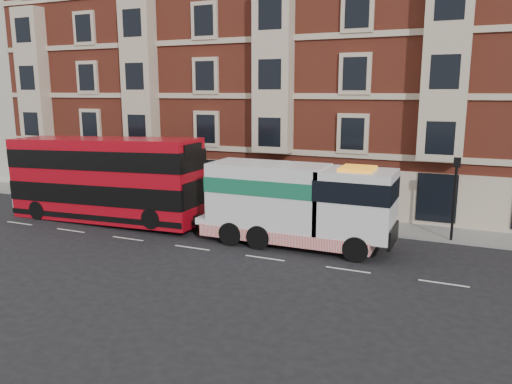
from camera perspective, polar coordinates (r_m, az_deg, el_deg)
ground at (r=25.65m, az=-7.31°, el=-6.34°), size 120.00×120.00×0.00m
sidewalk at (r=32.04m, az=-0.45°, el=-2.50°), size 90.00×3.00×0.15m
victorian_terrace at (r=37.98m, az=5.00°, el=14.83°), size 45.00×12.00×20.40m
lamp_post_west at (r=33.30m, az=-10.87°, el=2.40°), size 0.35×0.15×4.35m
lamp_post_east at (r=27.60m, az=21.76°, el=-0.07°), size 0.35×0.15×4.35m
double_decker_bus at (r=31.29m, az=-16.98°, el=1.54°), size 12.50×2.87×5.06m
tow_truck at (r=25.37m, az=4.37°, el=-1.30°), size 10.01×2.96×4.17m
box_van at (r=35.61m, az=-22.25°, el=0.13°), size 5.26×2.34×2.71m
pedestrian at (r=38.88m, az=-21.13°, el=0.49°), size 0.59×0.41×1.55m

